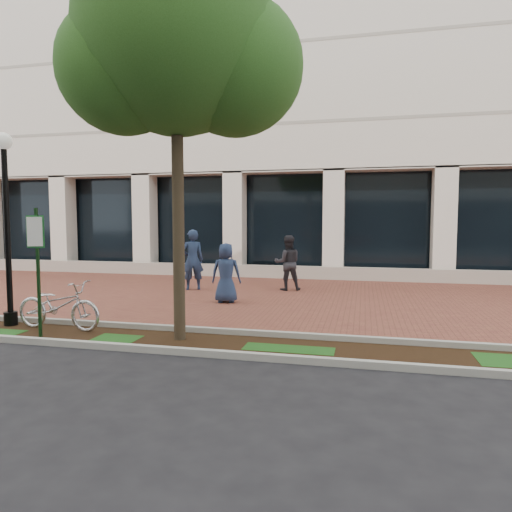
% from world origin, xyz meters
% --- Properties ---
extents(ground, '(120.00, 120.00, 0.00)m').
position_xyz_m(ground, '(0.00, 0.00, 0.00)').
color(ground, black).
rests_on(ground, ground).
extents(brick_plaza, '(40.00, 9.00, 0.01)m').
position_xyz_m(brick_plaza, '(0.00, 0.00, 0.01)').
color(brick_plaza, brown).
rests_on(brick_plaza, ground).
extents(planting_strip, '(40.00, 1.50, 0.01)m').
position_xyz_m(planting_strip, '(0.00, -5.25, 0.01)').
color(planting_strip, black).
rests_on(planting_strip, ground).
extents(curb_plaza_side, '(40.00, 0.12, 0.12)m').
position_xyz_m(curb_plaza_side, '(0.00, -4.50, 0.06)').
color(curb_plaza_side, '#A7A79D').
rests_on(curb_plaza_side, ground).
extents(curb_street_side, '(40.00, 0.12, 0.12)m').
position_xyz_m(curb_street_side, '(0.00, -6.00, 0.06)').
color(curb_street_side, '#A7A79D').
rests_on(curb_street_side, ground).
extents(near_office_building, '(40.00, 12.12, 16.00)m').
position_xyz_m(near_office_building, '(0.00, 10.47, 10.05)').
color(near_office_building, beige).
rests_on(near_office_building, ground).
extents(parking_sign, '(0.34, 0.07, 2.51)m').
position_xyz_m(parking_sign, '(-2.96, -5.56, 1.59)').
color(parking_sign, '#143716').
rests_on(parking_sign, ground).
extents(lamppost, '(0.36, 0.36, 4.12)m').
position_xyz_m(lamppost, '(-4.27, -4.83, 2.33)').
color(lamppost, black).
rests_on(lamppost, ground).
extents(street_tree, '(4.39, 3.65, 7.49)m').
position_xyz_m(street_tree, '(-0.19, -5.05, 5.43)').
color(street_tree, '#403524').
rests_on(street_tree, ground).
extents(locked_bicycle, '(1.99, 0.77, 1.03)m').
position_xyz_m(locked_bicycle, '(-3.00, -4.93, 0.51)').
color(locked_bicycle, silver).
rests_on(locked_bicycle, ground).
extents(pedestrian_left, '(0.86, 0.75, 1.98)m').
position_xyz_m(pedestrian_left, '(-2.29, 0.86, 0.99)').
color(pedestrian_left, '#1E2D4B').
rests_on(pedestrian_left, ground).
extents(pedestrian_mid, '(1.02, 0.89, 1.79)m').
position_xyz_m(pedestrian_mid, '(0.75, 1.51, 0.90)').
color(pedestrian_mid, '#27262B').
rests_on(pedestrian_mid, ground).
extents(pedestrian_right, '(0.89, 0.67, 1.66)m').
position_xyz_m(pedestrian_right, '(-0.54, -1.11, 0.83)').
color(pedestrian_right, navy).
rests_on(pedestrian_right, ground).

